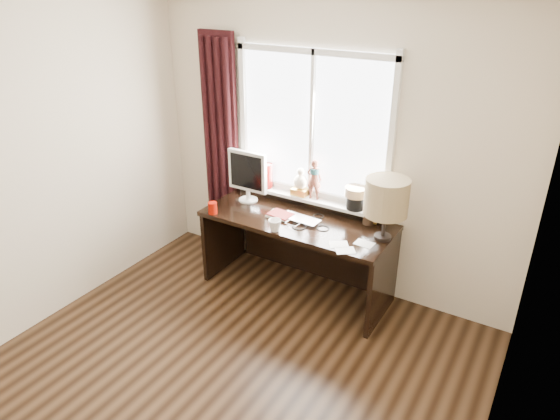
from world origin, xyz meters
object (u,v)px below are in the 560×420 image
Objects in this scene: laptop at (301,219)px; mug at (275,225)px; desk at (302,238)px; monitor at (247,173)px; table_lamp at (387,198)px; red_cup at (213,208)px.

mug is at bearing -104.58° from laptop.
desk is 0.79m from monitor.
laptop is 0.21× the size of desk.
mug is 0.70m from monitor.
mug is 0.21× the size of table_lamp.
table_lamp is at bearing -4.29° from desk.
monitor reaches higher than desk.
red_cup is at bearing -106.31° from monitor.
desk is 0.99m from table_lamp.
table_lamp reaches higher than monitor.
table_lamp reaches higher than desk.
red_cup is 1.55m from table_lamp.
desk is 3.27× the size of table_lamp.
monitor is at bearing 143.83° from mug.
desk is at bearing 115.25° from laptop.
mug reaches higher than red_cup.
table_lamp is at bearing 9.21° from laptop.
red_cup is 0.06× the size of desk.
red_cup reaches higher than laptop.
laptop is 0.80m from red_cup.
mug is 0.06× the size of desk.
monitor is (0.12, 0.39, 0.22)m from red_cup.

